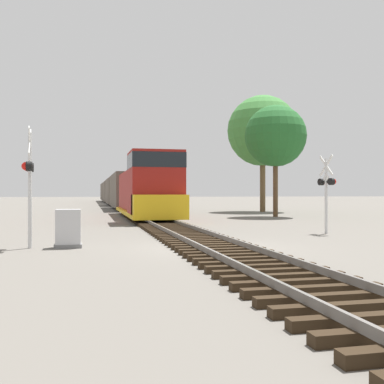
{
  "coord_description": "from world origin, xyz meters",
  "views": [
    {
      "loc": [
        -3.75,
        -13.98,
        1.76
      ],
      "look_at": [
        0.77,
        5.9,
        1.81
      ],
      "focal_mm": 42.0,
      "sensor_mm": 36.0,
      "label": 1
    }
  ],
  "objects": [
    {
      "name": "rail_track_bed",
      "position": [
        0.0,
        -0.0,
        0.14
      ],
      "size": [
        2.6,
        160.0,
        0.31
      ],
      "color": "black",
      "rests_on": "ground"
    },
    {
      "name": "crossing_signal_near",
      "position": [
        -5.66,
        1.12,
        2.35
      ],
      "size": [
        0.37,
        1.01,
        3.86
      ],
      "rotation": [
        0.0,
        0.0,
        -1.51
      ],
      "color": "silver",
      "rests_on": "ground"
    },
    {
      "name": "ground_plane",
      "position": [
        0.0,
        0.0,
        0.0
      ],
      "size": [
        400.0,
        400.0,
        0.0
      ],
      "primitive_type": "plane",
      "color": "#666059"
    },
    {
      "name": "relay_cabinet",
      "position": [
        -4.44,
        1.03,
        0.61
      ],
      "size": [
        0.86,
        0.61,
        1.24
      ],
      "color": "slate",
      "rests_on": "ground"
    },
    {
      "name": "crossing_signal_far",
      "position": [
        6.23,
        3.65,
        2.07
      ],
      "size": [
        0.43,
        1.01,
        3.42
      ],
      "rotation": [
        0.0,
        0.0,
        1.7
      ],
      "color": "silver",
      "rests_on": "ground"
    },
    {
      "name": "freight_train",
      "position": [
        0.0,
        51.11,
        1.96
      ],
      "size": [
        3.07,
        82.8,
        4.21
      ],
      "color": "maroon",
      "rests_on": "ground"
    },
    {
      "name": "tree_mid_background",
      "position": [
        12.2,
        25.97,
        7.65
      ],
      "size": [
        6.67,
        6.67,
        11.01
      ],
      "color": "brown",
      "rests_on": "ground"
    },
    {
      "name": "tree_far_right",
      "position": [
        9.7,
        17.16,
        6.0
      ],
      "size": [
        4.57,
        4.57,
        8.31
      ],
      "color": "brown",
      "rests_on": "ground"
    }
  ]
}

